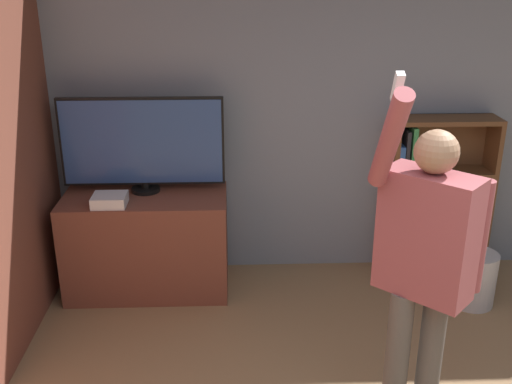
# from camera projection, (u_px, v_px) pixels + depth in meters

# --- Properties ---
(wall_back) EXTENTS (6.44, 0.09, 2.70)m
(wall_back) POSITION_uv_depth(u_px,v_px,m) (334.00, 110.00, 4.76)
(wall_back) COLOR gray
(wall_back) RESTS_ON ground_plane
(tv_ledge) EXTENTS (1.25, 0.62, 0.79)m
(tv_ledge) POSITION_uv_depth(u_px,v_px,m) (148.00, 243.00, 4.70)
(tv_ledge) COLOR brown
(tv_ledge) RESTS_ON ground_plane
(television) EXTENTS (1.23, 0.22, 0.74)m
(television) POSITION_uv_depth(u_px,v_px,m) (143.00, 144.00, 4.51)
(television) COLOR black
(television) RESTS_ON tv_ledge
(game_console) EXTENTS (0.25, 0.21, 0.08)m
(game_console) POSITION_uv_depth(u_px,v_px,m) (110.00, 200.00, 4.36)
(game_console) COLOR white
(game_console) RESTS_ON tv_ledge
(bookshelf) EXTENTS (0.83, 0.28, 1.33)m
(bookshelf) POSITION_uv_depth(u_px,v_px,m) (427.00, 202.00, 4.89)
(bookshelf) COLOR brown
(bookshelf) RESTS_ON ground_plane
(person) EXTENTS (0.61, 0.57, 2.03)m
(person) POSITION_uv_depth(u_px,v_px,m) (425.00, 259.00, 3.01)
(person) COLOR #56514C
(person) RESTS_ON ground_plane
(waste_bin) EXTENTS (0.33, 0.33, 0.42)m
(waste_bin) POSITION_uv_depth(u_px,v_px,m) (474.00, 278.00, 4.54)
(waste_bin) COLOR #B7B7BC
(waste_bin) RESTS_ON ground_plane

